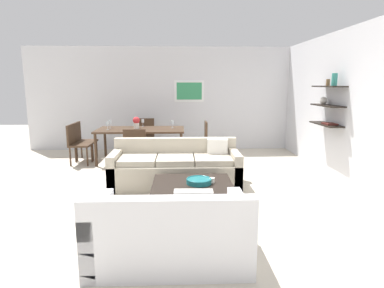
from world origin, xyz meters
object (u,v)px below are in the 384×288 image
Objects in this scene: dining_chair_head at (145,134)px; wine_glass_left_far at (110,123)px; dining_chair_foot at (136,147)px; dining_chair_right_far at (201,138)px; loveseat_white at (170,233)px; dining_chair_left_near at (76,142)px; dining_chair_left_far at (83,138)px; wine_glass_head at (143,121)px; sofa_beige at (176,168)px; candle_jar at (212,180)px; dining_table at (141,132)px; wine_glass_left_near at (107,124)px; decorative_bowl at (199,181)px; centerpiece_vase at (136,122)px; coffee_table at (192,197)px; wine_glass_right_far at (172,123)px.

wine_glass_left_far is (-0.71, -0.78, 0.38)m from dining_chair_head.
dining_chair_foot is 1.00× the size of dining_chair_right_far.
loveseat_white is 4.59m from dining_chair_left_near.
dining_chair_left_far is 1.44m from wine_glass_head.
wine_glass_left_far reaches higher than sofa_beige.
candle_jar is 3.81m from dining_chair_left_near.
wine_glass_left_near is at bearing -170.11° from dining_table.
sofa_beige is 2.09m from dining_chair_right_far.
wine_glass_left_near is (0.67, 0.10, 0.37)m from dining_chair_left_near.
candle_jar is 3.20m from dining_table.
sofa_beige is 2.00m from dining_table.
candle_jar is 0.10× the size of dining_chair_left_near.
loveseat_white reaches higher than candle_jar.
dining_chair_left_near reaches higher than dining_table.
dining_chair_left_near is at bearing 118.19° from loveseat_white.
centerpiece_vase reaches higher than decorative_bowl.
wine_glass_head is 0.65× the size of centerpiece_vase.
wine_glass_left_far is 0.78m from wine_glass_head.
dining_chair_right_far is at bearing 6.61° from centerpiece_vase.
dining_chair_right_far is 5.08× the size of wine_glass_left_near.
wine_glass_head is at bearing 99.51° from loveseat_white.
dining_chair_head is 0.59m from wine_glass_head.
wine_glass_left_far is at bearing 128.74° from sofa_beige.
wine_glass_left_near reaches higher than dining_chair_foot.
dining_chair_head reaches higher than sofa_beige.
dining_chair_foot is (-1.15, 2.04, 0.08)m from decorative_bowl.
wine_glass_left_near is at bearing 122.12° from coffee_table.
sofa_beige is 2.49m from loveseat_white.
dining_chair_right_far is (1.38, 1.13, 0.00)m from dining_chair_foot.
dining_chair_foot is 1.31m from wine_glass_right_far.
decorative_bowl is at bearing -67.40° from centerpiece_vase.
sofa_beige is at bearing 101.79° from coffee_table.
coffee_table is 1.27× the size of dining_chair_head.
dining_chair_right_far is 1.44m from wine_glass_head.
coffee_table is at bearing -52.41° from dining_chair_left_far.
wine_glass_left_far is (-1.86, 3.07, 0.46)m from decorative_bowl.
dining_table is at bearing 111.33° from decorative_bowl.
dining_chair_head is 5.20× the size of wine_glass_right_far.
wine_glass_head reaches higher than coffee_table.
wine_glass_right_far is (1.42, 0.00, -0.01)m from wine_glass_left_far.
dining_chair_head is 1.54m from dining_chair_right_far.
centerpiece_vase is (-0.10, 0.05, 0.21)m from dining_table.
wine_glass_right_far is (0.71, 0.12, 0.19)m from dining_table.
candle_jar is 4.03m from dining_chair_head.
sofa_beige is at bearing -65.37° from dining_table.
wine_glass_right_far reaches higher than dining_table.
dining_chair_left_near is at bearing 132.92° from decorative_bowl.
centerpiece_vase reaches higher than sofa_beige.
centerpiece_vase is (-1.43, 2.95, 0.48)m from candle_jar.
dining_chair_right_far reaches higher than decorative_bowl.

